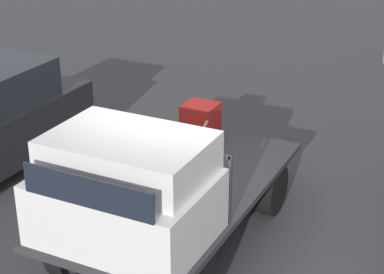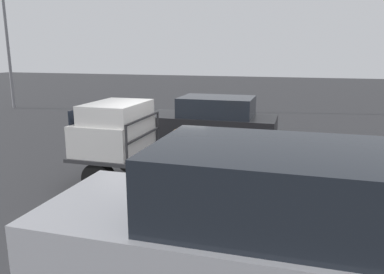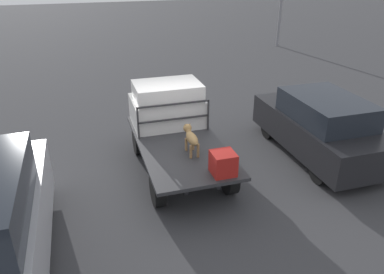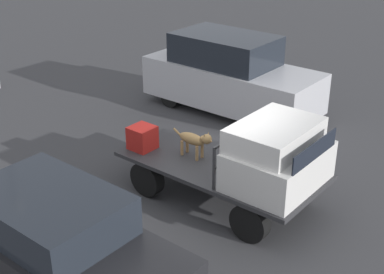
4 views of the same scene
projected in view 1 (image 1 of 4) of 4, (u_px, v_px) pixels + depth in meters
ground_plane at (179, 240)px, 8.42m from camera, size 80.00×80.00×0.00m
flatbed_truck at (179, 201)px, 8.19m from camera, size 3.96×1.95×0.79m
truck_cab at (127, 190)px, 6.89m from camera, size 1.37×1.83×1.15m
truck_headboard at (159, 163)px, 7.48m from camera, size 0.04×1.83×0.83m
dog at (189, 142)px, 8.45m from camera, size 0.98×0.23×0.62m
cargo_crate at (200, 119)px, 9.55m from camera, size 0.48×0.48×0.48m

